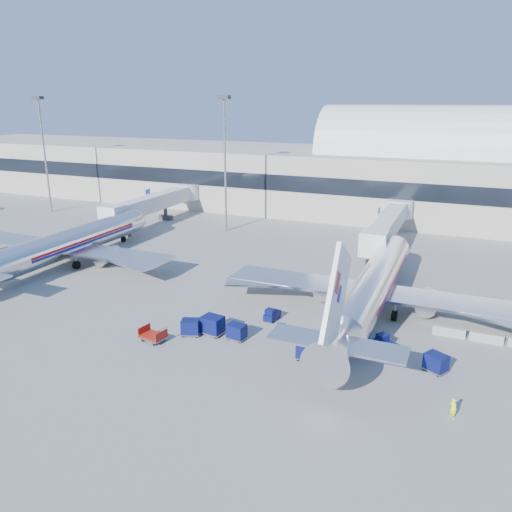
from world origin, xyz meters
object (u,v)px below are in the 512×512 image
at_px(mast_far_west, 43,138).
at_px(tug_right, 385,344).
at_px(airliner_mid, 65,244).
at_px(cart_solo_near, 309,350).
at_px(barrier_near, 449,332).
at_px(cart_train_b, 213,325).
at_px(tug_lead, 285,332).
at_px(jetbridge_near, 390,223).
at_px(cart_train_a, 237,331).
at_px(cart_open_red, 153,337).
at_px(cart_solo_far, 436,362).
at_px(cart_train_c, 191,327).
at_px(jetbridge_mid, 158,202).
at_px(airliner_main, 372,287).
at_px(tug_left, 272,315).
at_px(mast_west, 225,145).
at_px(barrier_mid, 486,338).
at_px(ramp_worker, 453,408).

relative_size(mast_far_west, tug_right, 9.31).
bearing_deg(tug_right, airliner_mid, -153.56).
xyz_separation_m(tug_right, cart_solo_near, (-5.85, -4.47, 0.30)).
xyz_separation_m(airliner_mid, barrier_near, (50.00, -2.51, -2.48)).
height_order(airliner_mid, barrier_near, airliner_mid).
bearing_deg(cart_train_b, mast_far_west, 154.67).
xyz_separation_m(barrier_near, tug_lead, (-14.47, -6.68, 0.16)).
relative_size(jetbridge_near, cart_solo_near, 12.65).
distance_m(cart_train_a, cart_open_red, 7.90).
distance_m(mast_far_west, cart_solo_far, 86.23).
height_order(cart_train_c, cart_solo_far, cart_solo_far).
bearing_deg(cart_solo_far, cart_train_c, -144.66).
height_order(tug_right, cart_solo_far, cart_solo_far).
relative_size(jetbridge_mid, tug_right, 11.33).
height_order(airliner_main, cart_open_red, airliner_main).
distance_m(airliner_main, jetbridge_near, 26.43).
xyz_separation_m(cart_train_b, cart_open_red, (-4.49, -3.51, -0.54)).
xyz_separation_m(jetbridge_mid, tug_lead, (37.93, -35.49, -3.32)).
bearing_deg(cart_train_c, jetbridge_mid, 106.93).
distance_m(airliner_mid, barrier_near, 50.12).
relative_size(cart_train_c, cart_solo_far, 0.96).
distance_m(tug_lead, tug_left, 4.21).
height_order(jetbridge_near, cart_open_red, jetbridge_near).
xyz_separation_m(mast_west, cart_solo_far, (37.32, -35.54, -13.94)).
distance_m(mast_far_west, tug_lead, 73.76).
bearing_deg(mast_far_west, cart_solo_far, -24.68).
distance_m(barrier_mid, cart_solo_far, 8.53).
distance_m(jetbridge_mid, tug_lead, 52.05).
relative_size(barrier_near, barrier_mid, 1.00).
bearing_deg(airliner_mid, cart_train_c, -24.36).
height_order(airliner_main, airliner_mid, same).
distance_m(jetbridge_mid, barrier_near, 59.90).
xyz_separation_m(mast_west, cart_train_a, (19.47, -36.78, -13.97)).
bearing_deg(jetbridge_near, tug_lead, -96.54).
xyz_separation_m(mast_west, cart_train_b, (16.84, -36.69, -13.80)).
bearing_deg(cart_train_a, tug_left, 82.40).
xyz_separation_m(mast_west, tug_right, (32.82, -33.38, -14.14)).
distance_m(cart_solo_near, cart_solo_far, 10.61).
height_order(airliner_main, tug_lead, airliner_main).
height_order(mast_west, cart_train_a, mast_west).
distance_m(jetbridge_near, tug_right, 34.74).
xyz_separation_m(cart_train_c, ramp_worker, (24.01, -4.09, -0.06)).
relative_size(barrier_mid, tug_lead, 1.36).
bearing_deg(airliner_mid, cart_solo_near, -17.59).
xyz_separation_m(cart_train_a, cart_train_b, (-2.63, 0.09, 0.17)).
bearing_deg(cart_train_c, barrier_near, 2.42).
bearing_deg(ramp_worker, mast_far_west, 15.59).
bearing_deg(tug_left, barrier_mid, -73.71).
bearing_deg(mast_west, cart_train_a, -62.11).
height_order(cart_open_red, ramp_worker, ramp_worker).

